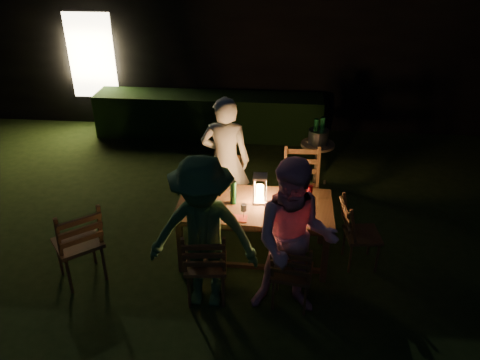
# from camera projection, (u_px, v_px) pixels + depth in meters

# --- Properties ---
(garden_envelope) EXTENTS (40.00, 40.00, 3.20)m
(garden_envelope) POSITION_uv_depth(u_px,v_px,m) (246.00, 27.00, 10.27)
(garden_envelope) COLOR black
(garden_envelope) RESTS_ON ground
(dining_table) EXTENTS (1.79, 0.91, 0.74)m
(dining_table) POSITION_uv_depth(u_px,v_px,m) (255.00, 210.00, 5.39)
(dining_table) COLOR #442C16
(dining_table) RESTS_ON ground
(chair_near_left) EXTENTS (0.48, 0.51, 0.97)m
(chair_near_left) POSITION_uv_depth(u_px,v_px,m) (206.00, 276.00, 4.94)
(chair_near_left) COLOR #442C16
(chair_near_left) RESTS_ON ground
(chair_near_right) EXTENTS (0.46, 0.49, 0.91)m
(chair_near_right) POSITION_uv_depth(u_px,v_px,m) (291.00, 283.00, 4.86)
(chair_near_right) COLOR #442C16
(chair_near_right) RESTS_ON ground
(chair_far_left) EXTENTS (0.49, 0.51, 0.95)m
(chair_far_left) POSITION_uv_depth(u_px,v_px,m) (226.00, 201.00, 6.28)
(chair_far_left) COLOR #442C16
(chair_far_left) RESTS_ON ground
(chair_far_right) EXTENTS (0.50, 0.53, 1.07)m
(chair_far_right) POSITION_uv_depth(u_px,v_px,m) (300.00, 203.00, 6.17)
(chair_far_right) COLOR #442C16
(chair_far_right) RESTS_ON ground
(chair_end) EXTENTS (0.48, 0.45, 0.90)m
(chair_end) POSITION_uv_depth(u_px,v_px,m) (359.00, 244.00, 5.46)
(chair_end) COLOR #442C16
(chair_end) RESTS_ON ground
(chair_spare) EXTENTS (0.69, 0.69, 1.06)m
(chair_spare) POSITION_uv_depth(u_px,v_px,m) (81.00, 256.00, 5.19)
(chair_spare) COLOR #442C16
(chair_spare) RESTS_ON ground
(person_house_side) EXTENTS (0.64, 0.42, 1.73)m
(person_house_side) POSITION_uv_depth(u_px,v_px,m) (225.00, 161.00, 6.05)
(person_house_side) COLOR beige
(person_house_side) RESTS_ON ground
(person_opp_right) EXTENTS (0.84, 0.66, 1.72)m
(person_opp_right) POSITION_uv_depth(u_px,v_px,m) (295.00, 240.00, 4.54)
(person_opp_right) COLOR #E9A0B7
(person_opp_right) RESTS_ON ground
(person_opp_left) EXTENTS (1.11, 0.65, 1.71)m
(person_opp_left) POSITION_uv_depth(u_px,v_px,m) (203.00, 235.00, 4.62)
(person_opp_left) COLOR #2B562E
(person_opp_left) RESTS_ON ground
(lantern) EXTENTS (0.16, 0.16, 0.35)m
(lantern) POSITION_uv_depth(u_px,v_px,m) (260.00, 190.00, 5.31)
(lantern) COLOR white
(lantern) RESTS_ON dining_table
(plate_far_left) EXTENTS (0.25, 0.25, 0.01)m
(plate_far_left) POSITION_uv_depth(u_px,v_px,m) (211.00, 192.00, 5.59)
(plate_far_left) COLOR white
(plate_far_left) RESTS_ON dining_table
(plate_near_left) EXTENTS (0.25, 0.25, 0.01)m
(plate_near_left) POSITION_uv_depth(u_px,v_px,m) (204.00, 211.00, 5.21)
(plate_near_left) COLOR white
(plate_near_left) RESTS_ON dining_table
(plate_far_right) EXTENTS (0.25, 0.25, 0.01)m
(plate_far_right) POSITION_uv_depth(u_px,v_px,m) (295.00, 196.00, 5.50)
(plate_far_right) COLOR white
(plate_far_right) RESTS_ON dining_table
(plate_near_right) EXTENTS (0.25, 0.25, 0.01)m
(plate_near_right) POSITION_uv_depth(u_px,v_px,m) (294.00, 217.00, 5.11)
(plate_near_right) COLOR white
(plate_near_right) RESTS_ON dining_table
(wineglass_a) EXTENTS (0.06, 0.06, 0.18)m
(wineglass_a) POSITION_uv_depth(u_px,v_px,m) (232.00, 184.00, 5.58)
(wineglass_a) COLOR #59070F
(wineglass_a) RESTS_ON dining_table
(wineglass_b) EXTENTS (0.06, 0.06, 0.18)m
(wineglass_b) POSITION_uv_depth(u_px,v_px,m) (191.00, 200.00, 5.27)
(wineglass_b) COLOR #59070F
(wineglass_b) RESTS_ON dining_table
(wineglass_c) EXTENTS (0.06, 0.06, 0.18)m
(wineglass_c) POSITION_uv_depth(u_px,v_px,m) (281.00, 212.00, 5.04)
(wineglass_c) COLOR #59070F
(wineglass_c) RESTS_ON dining_table
(wineglass_d) EXTENTS (0.06, 0.06, 0.18)m
(wineglass_d) POSITION_uv_depth(u_px,v_px,m) (310.00, 193.00, 5.41)
(wineglass_d) COLOR #59070F
(wineglass_d) RESTS_ON dining_table
(wineglass_e) EXTENTS (0.06, 0.06, 0.18)m
(wineglass_e) POSITION_uv_depth(u_px,v_px,m) (244.00, 211.00, 5.06)
(wineglass_e) COLOR silver
(wineglass_e) RESTS_ON dining_table
(bottle_table) EXTENTS (0.07, 0.07, 0.28)m
(bottle_table) POSITION_uv_depth(u_px,v_px,m) (233.00, 193.00, 5.31)
(bottle_table) COLOR #0F471E
(bottle_table) RESTS_ON dining_table
(napkin_left) EXTENTS (0.18, 0.14, 0.01)m
(napkin_left) POSITION_uv_depth(u_px,v_px,m) (239.00, 218.00, 5.08)
(napkin_left) COLOR red
(napkin_left) RESTS_ON dining_table
(napkin_right) EXTENTS (0.18, 0.14, 0.01)m
(napkin_right) POSITION_uv_depth(u_px,v_px,m) (304.00, 221.00, 5.03)
(napkin_right) COLOR red
(napkin_right) RESTS_ON dining_table
(phone) EXTENTS (0.14, 0.07, 0.01)m
(phone) POSITION_uv_depth(u_px,v_px,m) (197.00, 215.00, 5.15)
(phone) COLOR black
(phone) RESTS_ON dining_table
(side_table) EXTENTS (0.51, 0.51, 0.68)m
(side_table) POSITION_uv_depth(u_px,v_px,m) (317.00, 148.00, 7.01)
(side_table) COLOR olive
(side_table) RESTS_ON ground
(ice_bucket) EXTENTS (0.30, 0.30, 0.22)m
(ice_bucket) POSITION_uv_depth(u_px,v_px,m) (318.00, 137.00, 6.92)
(ice_bucket) COLOR #A5A8AD
(ice_bucket) RESTS_ON side_table
(bottle_bucket_a) EXTENTS (0.07, 0.07, 0.32)m
(bottle_bucket_a) POSITION_uv_depth(u_px,v_px,m) (315.00, 134.00, 6.87)
(bottle_bucket_a) COLOR #0F471E
(bottle_bucket_a) RESTS_ON side_table
(bottle_bucket_b) EXTENTS (0.07, 0.07, 0.32)m
(bottle_bucket_b) POSITION_uv_depth(u_px,v_px,m) (322.00, 133.00, 6.93)
(bottle_bucket_b) COLOR #0F471E
(bottle_bucket_b) RESTS_ON side_table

